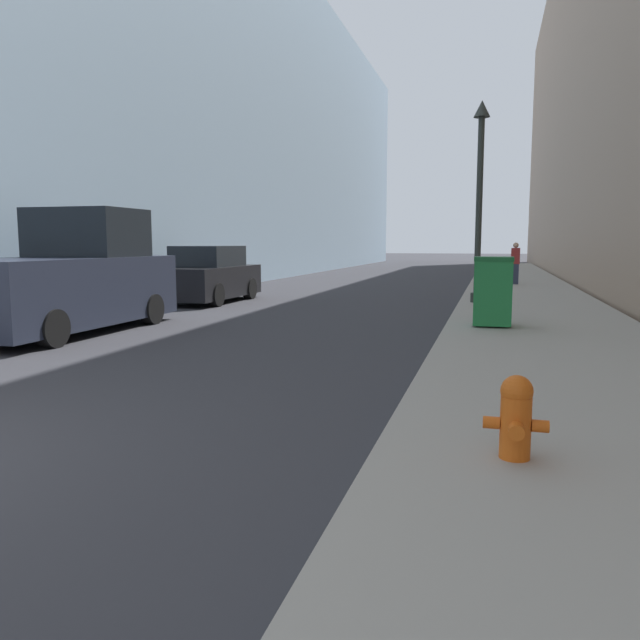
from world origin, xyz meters
The scene contains 8 objects.
sidewalk_right centered at (6.04, 18.00, 0.08)m, with size 3.69×60.00×0.15m.
building_left_glass centered at (-10.79, 26.00, 7.87)m, with size 12.00×60.00×15.75m.
fire_hydrant centered at (5.24, 1.59, 0.47)m, with size 0.46×0.35×0.62m.
trash_bin centered at (5.06, 9.08, 0.82)m, with size 0.71×0.70×1.30m.
lamppost centered at (4.65, 13.91, 3.15)m, with size 0.42×0.42×5.17m.
pickup_truck centered at (-2.91, 7.29, 0.99)m, with size 2.24×5.03×2.40m.
parked_sedan_near centered at (-2.92, 13.59, 0.75)m, with size 1.80×4.03×1.63m.
pedestrian_on_sidewalk centered at (5.86, 21.79, 0.94)m, with size 0.32×0.21×1.58m.
Camera 1 is at (5.04, -3.02, 1.72)m, focal length 35.00 mm.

